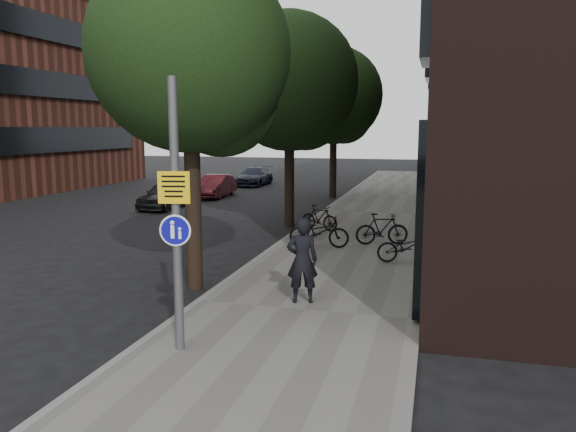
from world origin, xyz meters
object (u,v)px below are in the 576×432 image
(signpost, at_px, (176,216))
(parked_bike_facade_near, at_px, (407,246))
(parked_car_near, at_px, (166,195))
(pedestrian, at_px, (302,260))

(signpost, distance_m, parked_bike_facade_near, 7.90)
(parked_bike_facade_near, xyz_separation_m, parked_car_near, (-11.27, 8.29, 0.07))
(signpost, xyz_separation_m, parked_car_near, (-8.04, 15.28, -1.68))
(parked_bike_facade_near, height_order, parked_car_near, parked_car_near)
(signpost, relative_size, parked_bike_facade_near, 2.66)
(pedestrian, height_order, parked_bike_facade_near, pedestrian)
(signpost, xyz_separation_m, parked_bike_facade_near, (3.24, 6.99, -1.75))
(signpost, distance_m, pedestrian, 3.45)
(signpost, relative_size, parked_car_near, 1.19)
(pedestrian, bearing_deg, parked_bike_facade_near, -132.79)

